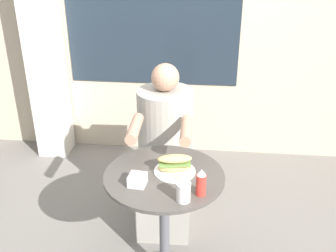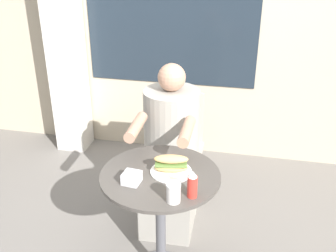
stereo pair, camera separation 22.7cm
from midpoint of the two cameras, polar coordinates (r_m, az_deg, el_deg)
name	(u,v)px [view 2 (the right image)]	position (r m, az deg, el deg)	size (l,w,h in m)	color
storefront_wall	(204,6)	(3.57, 7.21, 16.87)	(8.00, 0.09, 2.80)	#B7A88E
lattice_pillar	(63,28)	(3.74, -13.27, 13.70)	(0.28, 0.28, 2.40)	beige
cafe_table	(161,204)	(2.31, 1.77, -11.31)	(0.67, 0.67, 0.75)	#47423D
diner_chair	(179,137)	(3.07, 3.76, -1.72)	(0.39, 0.39, 0.87)	#ADA393
seated_diner	(170,160)	(2.77, 2.70, -5.00)	(0.39, 0.69, 1.21)	gray
sandwich_on_plate	(171,165)	(2.18, 3.44, -5.81)	(0.23, 0.23, 0.11)	white
drink_cup	(173,193)	(1.96, 4.16, -9.72)	(0.07, 0.07, 0.10)	silver
napkin_box	(132,178)	(2.10, -2.21, -7.63)	(0.10, 0.10, 0.06)	silver
condiment_bottle	(192,184)	(1.99, 6.86, -8.51)	(0.05, 0.05, 0.15)	red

